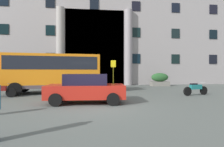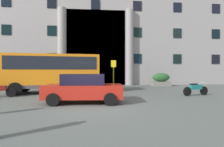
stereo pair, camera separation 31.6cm
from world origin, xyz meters
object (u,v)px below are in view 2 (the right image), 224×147
Objects in this scene: hedge_planter_entrance_right at (161,80)px; motorcycle_far_end at (195,89)px; orange_minibus at (54,70)px; scooter_by_planter at (94,90)px; bus_stop_sign at (114,72)px; hedge_planter_west at (29,81)px; parked_estate_mid at (84,88)px.

motorcycle_far_end is at bearing -93.90° from hedge_planter_entrance_right.
scooter_by_planter is at bearing -43.16° from orange_minibus.
hedge_planter_west is at bearing 160.46° from bus_stop_sign.
hedge_planter_west reaches higher than scooter_by_planter.
bus_stop_sign is 0.65× the size of parked_estate_mid.
hedge_planter_west reaches higher than hedge_planter_entrance_right.
bus_stop_sign is 6.77m from motorcycle_far_end.
hedge_planter_entrance_right is (10.47, 5.39, -1.01)m from orange_minibus.
scooter_by_planter is (6.67, -7.05, -0.25)m from hedge_planter_west.
scooter_by_planter is (3.10, -2.30, -1.26)m from orange_minibus.
orange_minibus is 10.30m from motorcycle_far_end.
orange_minibus is 3.46× the size of scooter_by_planter.
orange_minibus reaches higher than motorcycle_far_end.
bus_stop_sign is at bearing 127.50° from motorcycle_far_end.
bus_stop_sign reaches higher than hedge_planter_entrance_right.
orange_minibus is 3.49× the size of motorcycle_far_end.
bus_stop_sign is 8.89m from hedge_planter_west.
orange_minibus reaches higher than scooter_by_planter.
hedge_planter_entrance_right is 7.84m from motorcycle_far_end.
hedge_planter_west is at bearing -177.37° from hedge_planter_entrance_right.
scooter_by_planter is at bearing 79.33° from parked_estate_mid.
orange_minibus is 5.34m from parked_estate_mid.
bus_stop_sign is 1.24× the size of hedge_planter_west.
bus_stop_sign is at bearing -147.71° from hedge_planter_entrance_right.
hedge_planter_entrance_right is 0.96× the size of hedge_planter_west.
hedge_planter_entrance_right is (5.70, 3.60, -0.92)m from bus_stop_sign.
hedge_planter_entrance_right is 14.05m from hedge_planter_west.
bus_stop_sign is 6.81m from hedge_planter_entrance_right.
hedge_planter_west is 0.52× the size of parked_estate_mid.
parked_estate_mid is at bearing -67.26° from orange_minibus.
hedge_planter_entrance_right is at bearing 2.63° from hedge_planter_west.
orange_minibus is 6.02m from hedge_planter_west.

